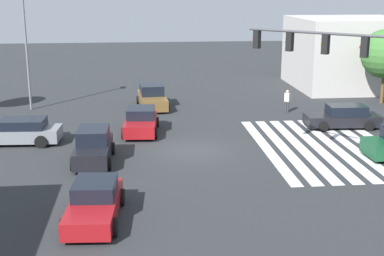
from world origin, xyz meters
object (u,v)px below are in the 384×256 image
(traffic_signal_mast, at_px, (349,68))
(street_light_pole_b, at_px, (26,39))
(car_3, at_px, (94,203))
(car_5, at_px, (93,147))
(car_2, at_px, (343,117))
(car_6, at_px, (141,122))
(car_1, at_px, (20,132))
(car_4, at_px, (152,97))
(pedestrian, at_px, (287,100))

(traffic_signal_mast, height_order, street_light_pole_b, street_light_pole_b)
(car_3, relative_size, street_light_pole_b, 0.54)
(car_5, distance_m, street_light_pole_b, 14.23)
(car_2, xyz_separation_m, car_6, (0.02, 12.71, 0.03))
(car_1, bearing_deg, car_6, -164.00)
(car_2, distance_m, car_6, 12.71)
(car_3, bearing_deg, car_5, -171.46)
(car_4, height_order, car_6, car_4)
(car_2, relative_size, car_4, 0.96)
(car_5, relative_size, car_6, 0.96)
(traffic_signal_mast, height_order, pedestrian, traffic_signal_mast)
(car_5, xyz_separation_m, car_6, (5.30, -2.44, -0.08))
(traffic_signal_mast, height_order, car_2, traffic_signal_mast)
(car_3, height_order, car_4, car_4)
(pedestrian, xyz_separation_m, street_light_pole_b, (2.72, 18.19, 4.21))
(pedestrian, bearing_deg, car_2, 70.83)
(car_1, height_order, car_6, car_6)
(traffic_signal_mast, xyz_separation_m, car_3, (-2.35, 10.65, -4.66))
(car_5, distance_m, car_6, 5.84)
(traffic_signal_mast, distance_m, car_6, 14.07)
(traffic_signal_mast, height_order, car_4, traffic_signal_mast)
(car_3, height_order, car_5, car_5)
(traffic_signal_mast, distance_m, car_2, 11.67)
(car_5, bearing_deg, traffic_signal_mast, 68.80)
(traffic_signal_mast, xyz_separation_m, car_2, (9.95, -3.93, -4.66))
(pedestrian, bearing_deg, car_6, -24.56)
(car_5, relative_size, street_light_pole_b, 0.49)
(car_4, bearing_deg, car_3, -12.38)
(traffic_signal_mast, height_order, car_1, traffic_signal_mast)
(traffic_signal_mast, xyz_separation_m, pedestrian, (14.38, -1.53, -4.44))
(car_2, bearing_deg, car_5, 22.28)
(pedestrian, height_order, street_light_pole_b, street_light_pole_b)
(car_6, bearing_deg, street_light_pole_b, -128.02)
(car_6, bearing_deg, car_3, -4.51)
(car_2, distance_m, car_5, 16.04)
(car_5, bearing_deg, car_1, -128.72)
(car_3, relative_size, car_4, 0.94)
(car_2, height_order, street_light_pole_b, street_light_pole_b)
(car_4, bearing_deg, street_light_pole_b, -95.19)
(car_2, xyz_separation_m, pedestrian, (4.42, 2.40, 0.22))
(car_2, xyz_separation_m, street_light_pole_b, (7.15, 20.59, 4.42))
(traffic_signal_mast, bearing_deg, car_3, 57.44)
(car_2, bearing_deg, car_4, -27.56)
(car_3, relative_size, pedestrian, 2.90)
(car_1, distance_m, car_3, 11.83)
(car_1, distance_m, car_4, 11.54)
(traffic_signal_mast, bearing_deg, car_6, -3.66)
(pedestrian, relative_size, street_light_pole_b, 0.19)
(car_3, height_order, pedestrian, pedestrian)
(car_3, bearing_deg, car_4, 175.80)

